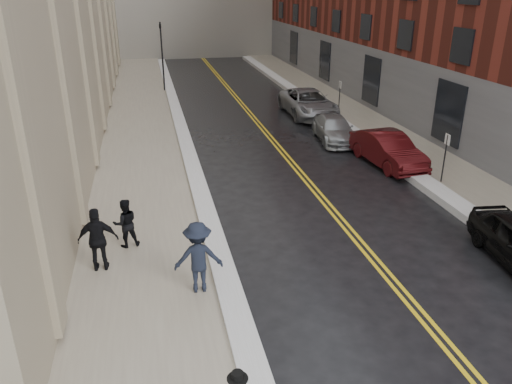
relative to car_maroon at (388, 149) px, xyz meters
name	(u,v)px	position (x,y,z in m)	size (l,w,h in m)	color
ground	(329,328)	(-6.75, -10.79, -0.77)	(160.00, 160.00, 0.00)	black
sidewalk_left	(141,146)	(-11.25, 5.21, -0.69)	(4.00, 64.00, 0.15)	gray
sidewalk_right	(382,131)	(2.25, 5.21, -0.69)	(3.00, 64.00, 0.15)	gray
lane_stripe_a	(269,139)	(-4.37, 5.21, -0.76)	(0.12, 64.00, 0.01)	gold
lane_stripe_b	(274,139)	(-4.13, 5.21, -0.76)	(0.12, 64.00, 0.01)	gold
snow_ridge_left	(185,142)	(-8.95, 5.21, -0.64)	(0.70, 60.80, 0.26)	white
snow_ridge_right	(351,131)	(0.40, 5.21, -0.62)	(0.85, 60.80, 0.30)	white
traffic_signal	(162,51)	(-9.35, 19.21, 2.32)	(0.18, 0.15, 5.20)	black
parking_sign_near	(445,154)	(1.15, -2.79, 0.59)	(0.06, 0.35, 2.23)	black
parking_sign_far	(340,95)	(1.15, 9.21, 0.59)	(0.06, 0.35, 2.23)	black
car_maroon	(388,149)	(0.00, 0.00, 0.00)	(1.62, 4.65, 1.53)	#470C0F
car_silver_near	(334,129)	(-1.02, 4.24, -0.12)	(1.80, 4.43, 1.29)	#95999C
car_silver_far	(308,103)	(-0.71, 9.78, 0.05)	(2.71, 5.87, 1.63)	gray
pedestrian_a	(125,223)	(-11.71, -5.67, 0.18)	(0.78, 0.61, 1.60)	black
pedestrian_b	(198,257)	(-9.73, -8.63, 0.40)	(1.31, 0.75, 2.03)	black
pedestrian_c	(98,240)	(-12.43, -6.95, 0.36)	(1.14, 0.47, 1.95)	black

